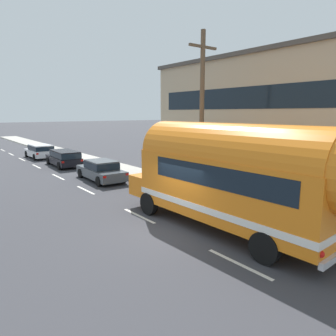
# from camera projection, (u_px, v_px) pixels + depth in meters

# --- Properties ---
(ground_plane) EXTENTS (300.00, 300.00, 0.00)m
(ground_plane) POSITION_uv_depth(u_px,v_px,m) (171.00, 231.00, 11.87)
(ground_plane) COLOR #38383D
(lane_markings) EXTENTS (3.55, 80.00, 0.01)m
(lane_markings) POSITION_uv_depth(u_px,v_px,m) (90.00, 173.00, 23.40)
(lane_markings) COLOR silver
(lane_markings) RESTS_ON ground
(sidewalk_slab) EXTENTS (2.72, 90.00, 0.15)m
(sidewalk_slab) POSITION_uv_depth(u_px,v_px,m) (137.00, 174.00, 22.51)
(sidewalk_slab) COLOR #ADA89E
(sidewalk_slab) RESTS_ON ground
(roadside_building) EXTENTS (9.48, 19.88, 7.84)m
(roadside_building) POSITION_uv_depth(u_px,v_px,m) (319.00, 122.00, 18.47)
(roadside_building) COLOR tan
(roadside_building) RESTS_ON ground
(utility_pole) EXTENTS (1.80, 0.24, 8.50)m
(utility_pole) POSITION_uv_depth(u_px,v_px,m) (202.00, 114.00, 15.77)
(utility_pole) COLOR brown
(utility_pole) RESTS_ON ground
(painted_bus) EXTENTS (2.80, 10.46, 4.12)m
(painted_bus) POSITION_uv_depth(u_px,v_px,m) (238.00, 174.00, 11.19)
(painted_bus) COLOR orange
(painted_bus) RESTS_ON ground
(car_lead) EXTENTS (2.02, 4.68, 1.37)m
(car_lead) POSITION_uv_depth(u_px,v_px,m) (101.00, 170.00, 20.66)
(car_lead) COLOR #474C51
(car_lead) RESTS_ON ground
(car_second) EXTENTS (2.04, 4.72, 1.37)m
(car_second) POSITION_uv_depth(u_px,v_px,m) (64.00, 157.00, 26.05)
(car_second) COLOR black
(car_second) RESTS_ON ground
(car_third) EXTENTS (2.04, 4.31, 1.37)m
(car_third) POSITION_uv_depth(u_px,v_px,m) (40.00, 150.00, 30.80)
(car_third) COLOR white
(car_third) RESTS_ON ground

